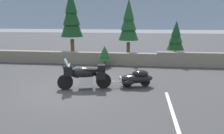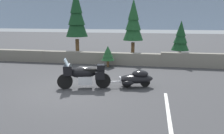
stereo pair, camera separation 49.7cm
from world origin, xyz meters
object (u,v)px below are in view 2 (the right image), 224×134
car_shaped_trailer (136,78)px  pine_tree_secondary (181,37)px  pine_tree_far_right (133,22)px  pine_tree_tall (76,15)px  touring_motorcycle (84,75)px

car_shaped_trailer → pine_tree_secondary: size_ratio=0.77×
pine_tree_far_right → car_shaped_trailer: bearing=-83.4°
car_shaped_trailer → pine_tree_far_right: (-0.82, 7.00, 2.35)m
car_shaped_trailer → pine_tree_secondary: pine_tree_secondary is taller
pine_tree_far_right → pine_tree_secondary: bearing=-20.3°
pine_tree_secondary → pine_tree_tall: bearing=173.9°
car_shaped_trailer → pine_tree_far_right: pine_tree_far_right is taller
touring_motorcycle → pine_tree_far_right: size_ratio=0.51×
pine_tree_secondary → pine_tree_far_right: size_ratio=0.65×
touring_motorcycle → pine_tree_secondary: bearing=54.1°
pine_tree_secondary → pine_tree_far_right: 3.58m
touring_motorcycle → pine_tree_secondary: size_ratio=0.79×
touring_motorcycle → pine_tree_tall: bearing=111.0°
pine_tree_tall → pine_tree_far_right: pine_tree_tall is taller
car_shaped_trailer → pine_tree_tall: bearing=127.1°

